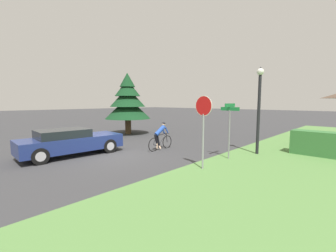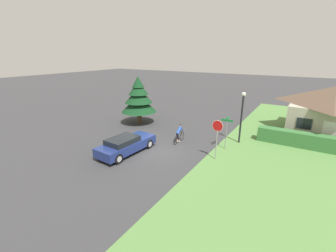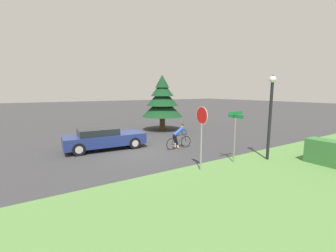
{
  "view_description": "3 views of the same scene",
  "coord_description": "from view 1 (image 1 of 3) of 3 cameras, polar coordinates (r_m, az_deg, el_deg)",
  "views": [
    {
      "loc": [
        9.08,
        -6.04,
        2.58
      ],
      "look_at": [
        1.01,
        2.68,
        1.3
      ],
      "focal_mm": 24.0,
      "sensor_mm": 36.0,
      "label": 1
    },
    {
      "loc": [
        8.99,
        -12.7,
        7.01
      ],
      "look_at": [
        -0.22,
        2.15,
        1.35
      ],
      "focal_mm": 24.0,
      "sensor_mm": 36.0,
      "label": 2
    },
    {
      "loc": [
        11.54,
        -5.19,
        3.44
      ],
      "look_at": [
        0.58,
        1.74,
        1.44
      ],
      "focal_mm": 24.0,
      "sensor_mm": 36.0,
      "label": 3
    }
  ],
  "objects": [
    {
      "name": "conifer_tall_near",
      "position": [
        18.32,
        -10.2,
        6.23
      ],
      "size": [
        3.6,
        3.6,
        4.87
      ],
      "color": "#4C3823",
      "rests_on": "ground"
    },
    {
      "name": "ground_plane",
      "position": [
        11.2,
        -13.34,
        -7.32
      ],
      "size": [
        140.0,
        140.0,
        0.0
      ],
      "primitive_type": "plane",
      "color": "#38383A"
    },
    {
      "name": "sedan_left_lane",
      "position": [
        11.81,
        -23.6,
        -3.74
      ],
      "size": [
        2.06,
        4.76,
        1.29
      ],
      "rotation": [
        0.0,
        0.0,
        1.51
      ],
      "color": "navy",
      "rests_on": "ground"
    },
    {
      "name": "stop_sign",
      "position": [
        8.56,
        8.98,
        2.29
      ],
      "size": [
        0.77,
        0.08,
        2.81
      ],
      "rotation": [
        0.0,
        0.0,
        3.07
      ],
      "color": "gray",
      "rests_on": "ground"
    },
    {
      "name": "cyclist",
      "position": [
        12.11,
        -1.96,
        -2.68
      ],
      "size": [
        0.44,
        1.82,
        1.49
      ],
      "rotation": [
        0.0,
        0.0,
        1.6
      ],
      "color": "black",
      "rests_on": "ground"
    },
    {
      "name": "street_lamp",
      "position": [
        11.83,
        22.15,
        6.11
      ],
      "size": [
        0.33,
        0.33,
        4.25
      ],
      "color": "black",
      "rests_on": "ground"
    },
    {
      "name": "street_name_sign",
      "position": [
        10.41,
        15.37,
        1.38
      ],
      "size": [
        0.9,
        0.9,
        2.51
      ],
      "color": "gray",
      "rests_on": "ground"
    }
  ]
}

